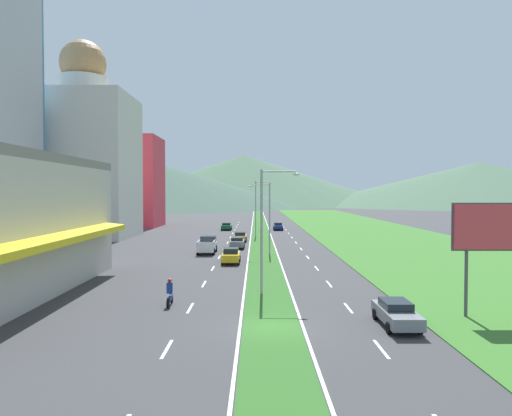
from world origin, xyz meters
The scene contains 48 objects.
ground_plane centered at (0.00, 0.00, 0.00)m, with size 600.00×600.00×0.00m, color #38383A.
grass_median centered at (0.00, 60.00, 0.03)m, with size 3.20×240.00×0.06m, color #2D6023.
grass_verge_right centered at (20.60, 60.00, 0.03)m, with size 24.00×240.00×0.06m, color #387028.
lane_dash_left_2 centered at (-5.10, -3.58, 0.01)m, with size 0.16×2.80×0.01m, color silver.
lane_dash_left_3 centered at (-5.10, 4.63, 0.01)m, with size 0.16×2.80×0.01m, color silver.
lane_dash_left_4 centered at (-5.10, 12.84, 0.01)m, with size 0.16×2.80×0.01m, color silver.
lane_dash_left_5 centered at (-5.10, 21.05, 0.01)m, with size 0.16×2.80×0.01m, color silver.
lane_dash_left_6 centered at (-5.10, 29.26, 0.01)m, with size 0.16×2.80×0.01m, color silver.
lane_dash_left_7 centered at (-5.10, 37.47, 0.01)m, with size 0.16×2.80×0.01m, color silver.
lane_dash_left_8 centered at (-5.10, 45.68, 0.01)m, with size 0.16×2.80×0.01m, color silver.
lane_dash_left_9 centered at (-5.10, 53.89, 0.01)m, with size 0.16×2.80×0.01m, color silver.
lane_dash_left_10 centered at (-5.10, 62.10, 0.01)m, with size 0.16×2.80×0.01m, color silver.
lane_dash_left_11 centered at (-5.10, 70.31, 0.01)m, with size 0.16×2.80×0.01m, color silver.
lane_dash_left_12 centered at (-5.10, 78.52, 0.01)m, with size 0.16×2.80×0.01m, color silver.
lane_dash_left_13 centered at (-5.10, 86.73, 0.01)m, with size 0.16×2.80×0.01m, color silver.
lane_dash_left_14 centered at (-5.10, 94.94, 0.01)m, with size 0.16×2.80×0.01m, color silver.
lane_dash_right_2 centered at (5.10, -3.58, 0.01)m, with size 0.16×2.80×0.01m, color silver.
lane_dash_right_3 centered at (5.10, 4.63, 0.01)m, with size 0.16×2.80×0.01m, color silver.
lane_dash_right_4 centered at (5.10, 12.84, 0.01)m, with size 0.16×2.80×0.01m, color silver.
lane_dash_right_5 centered at (5.10, 21.05, 0.01)m, with size 0.16×2.80×0.01m, color silver.
lane_dash_right_6 centered at (5.10, 29.26, 0.01)m, with size 0.16×2.80×0.01m, color silver.
lane_dash_right_7 centered at (5.10, 37.47, 0.01)m, with size 0.16×2.80×0.01m, color silver.
lane_dash_right_8 centered at (5.10, 45.68, 0.01)m, with size 0.16×2.80×0.01m, color silver.
lane_dash_right_9 centered at (5.10, 53.89, 0.01)m, with size 0.16×2.80×0.01m, color silver.
lane_dash_right_10 centered at (5.10, 62.10, 0.01)m, with size 0.16×2.80×0.01m, color silver.
lane_dash_right_11 centered at (5.10, 70.31, 0.01)m, with size 0.16×2.80×0.01m, color silver.
lane_dash_right_12 centered at (5.10, 78.52, 0.01)m, with size 0.16×2.80×0.01m, color silver.
lane_dash_right_13 centered at (5.10, 86.73, 0.01)m, with size 0.16×2.80×0.01m, color silver.
lane_dash_right_14 centered at (5.10, 94.94, 0.01)m, with size 0.16×2.80×0.01m, color silver.
edge_line_median_left centered at (-1.75, 60.00, 0.01)m, with size 0.16×240.00×0.01m, color silver.
edge_line_median_right centered at (1.75, 60.00, 0.01)m, with size 0.16×240.00×0.01m, color silver.
domed_building centered at (-29.40, 54.28, 13.25)m, with size 15.79×15.79×32.52m.
midrise_colored centered at (-28.69, 79.84, 9.79)m, with size 13.46×13.46×19.58m, color #D83847.
hill_far_left centered at (-66.44, 228.05, 13.67)m, with size 180.19×180.19×27.35m, color #3D5647.
hill_far_center centered at (-8.48, 299.63, 16.31)m, with size 200.08×200.08×32.62m, color #47664C.
hill_far_right centered at (129.50, 258.30, 12.58)m, with size 207.12×207.12×25.16m, color #47664C.
street_lamp_near centered at (-0.15, 8.72, 5.25)m, with size 2.86×0.36×9.12m.
street_lamp_mid centered at (0.47, 31.36, 4.93)m, with size 2.66×0.32×8.54m.
street_lamp_far centered at (-0.60, 53.99, 5.37)m, with size 2.97×0.44×9.34m.
billboard_roadside centered at (13.57, 2.30, 5.13)m, with size 5.60×0.28×6.85m.
car_0 centered at (6.96, 0.39, 0.74)m, with size 1.86×4.73×1.41m.
car_1 centered at (-3.49, 24.57, 0.81)m, with size 1.91×4.24×1.62m.
car_2 centered at (-3.37, 38.31, 0.76)m, with size 1.95×4.27×1.46m.
car_3 centered at (3.52, 69.91, 0.75)m, with size 1.90×4.46×1.47m.
car_4 centered at (-6.72, 69.92, 0.76)m, with size 2.04×4.54×1.46m.
car_5 centered at (-3.26, 47.31, 0.74)m, with size 1.98×4.04×1.45m.
pickup_truck_0 centered at (-6.86, 33.22, 0.98)m, with size 2.18×5.40×2.00m.
motorcycle_rider centered at (-6.53, 5.28, 0.75)m, with size 0.36×2.00×1.80m.
Camera 1 is at (-0.86, -26.44, 7.45)m, focal length 34.10 mm.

